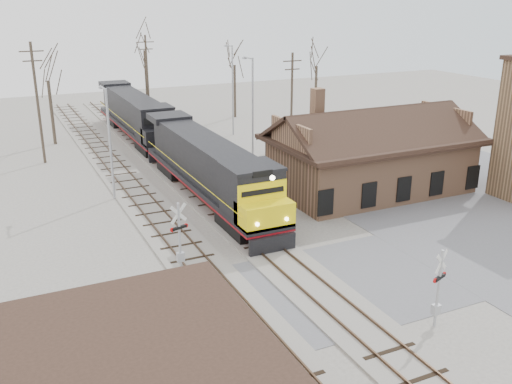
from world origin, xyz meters
TOP-DOWN VIEW (x-y plane):
  - ground at (0.00, 0.00)m, footprint 140.00×140.00m
  - road at (0.00, 0.00)m, footprint 60.00×9.00m
  - parking_lot at (18.00, 4.00)m, footprint 22.00×26.00m
  - track_main at (0.00, 15.00)m, footprint 3.40×90.00m
  - track_siding at (-4.50, 15.00)m, footprint 3.40×90.00m
  - depot at (11.99, 12.00)m, footprint 15.20×9.31m
  - locomotive_lead at (0.00, 14.80)m, footprint 3.17×21.20m
  - locomotive_trailing at (0.00, 36.28)m, footprint 3.17×21.20m
  - crossbuck_near at (3.18, -5.14)m, footprint 1.04×0.45m
  - crossbuck_far at (-5.54, 4.93)m, footprint 1.11×0.41m
  - streetlight_a at (-6.24, 18.62)m, footprint 0.25×2.04m
  - streetlight_b at (7.01, 22.69)m, footprint 0.25×2.04m
  - streetlight_c at (9.90, 33.88)m, footprint 0.25×2.04m
  - utility_pole_a at (-9.83, 30.84)m, footprint 2.00×0.24m
  - utility_pole_b at (3.70, 44.79)m, footprint 2.00×0.24m
  - utility_pole_c at (13.53, 27.39)m, footprint 2.00×0.24m
  - tree_b at (-8.11, 37.72)m, footprint 4.26×4.26m
  - tree_c at (4.33, 47.84)m, footprint 5.36×5.36m
  - tree_d at (13.88, 42.45)m, footprint 4.25×4.25m
  - tree_e at (22.73, 37.98)m, footprint 4.18×4.18m

SIDE VIEW (x-z plane):
  - ground at x=0.00m, z-range 0.00..0.00m
  - road at x=0.00m, z-range 0.00..0.03m
  - parking_lot at x=18.00m, z-range 0.01..0.04m
  - track_main at x=0.00m, z-range -0.05..0.19m
  - track_siding at x=-4.50m, z-range -0.05..0.19m
  - crossbuck_near at x=3.18m, z-range -0.10..3.68m
  - crossbuck_far at x=-5.54m, z-range -0.12..3.88m
  - depot at x=11.99m, z-range -1.54..6.36m
  - locomotive_trailing at x=0.00m, z-range 0.25..4.70m
  - locomotive_lead at x=0.00m, z-range 0.12..4.83m
  - streetlight_a at x=-6.24m, z-range 0.53..8.69m
  - utility_pole_c at x=13.53m, z-range 0.22..9.31m
  - streetlight_b at x=7.01m, z-range 0.54..9.85m
  - utility_pole_b at x=3.70m, z-range 0.23..10.25m
  - streetlight_c at x=9.90m, z-range 0.54..9.98m
  - utility_pole_a at x=-9.83m, z-range 0.23..10.84m
  - tree_e at x=22.73m, z-range 2.17..12.40m
  - tree_d at x=13.88m, z-range 2.20..12.61m
  - tree_b at x=-8.11m, z-range 2.21..12.64m
  - tree_c at x=4.33m, z-range 2.79..15.93m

